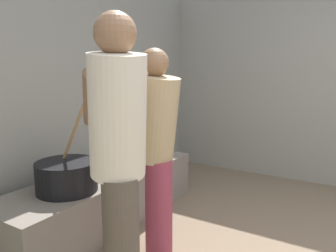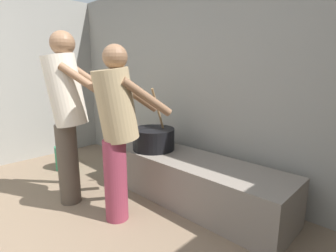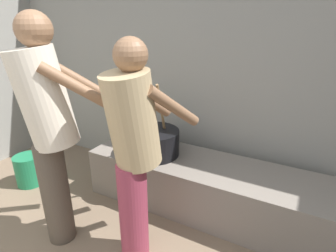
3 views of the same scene
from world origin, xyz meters
name	(u,v)px [view 1 (image 1 of 3)]	position (x,y,z in m)	size (l,w,h in m)	color
block_enclosure_rear	(44,92)	(0.00, 2.66, 1.18)	(4.99, 0.20, 2.35)	gray
hearth_ledge	(106,197)	(0.19, 2.14, 0.22)	(2.07, 0.60, 0.45)	slate
cooking_pot_main	(67,176)	(-0.27, 2.10, 0.57)	(0.46, 0.46, 0.69)	black
cook_in_cream_shirt	(118,148)	(-0.61, 1.30, 0.95)	(0.70, 0.71, 1.66)	#4C4238
cook_in_tan_shirt	(156,142)	(-0.02, 1.45, 0.86)	(0.49, 0.70, 1.52)	#8C3347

